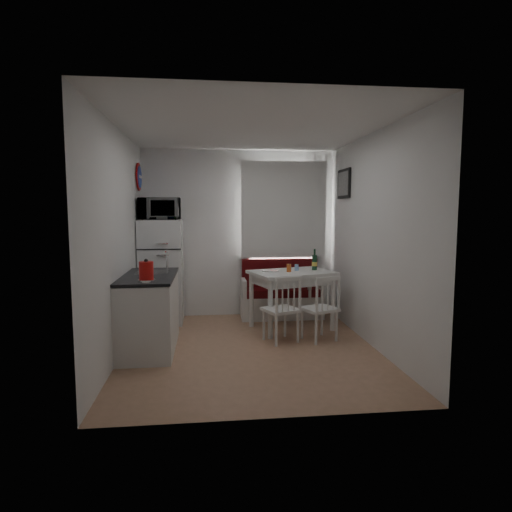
{
  "coord_description": "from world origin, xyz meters",
  "views": [
    {
      "loc": [
        -0.5,
        -4.98,
        1.65
      ],
      "look_at": [
        0.13,
        0.5,
        1.07
      ],
      "focal_mm": 30.0,
      "sensor_mm": 36.0,
      "label": 1
    }
  ],
  "objects_px": {
    "kitchen_counter": "(150,312)",
    "bench": "(281,298)",
    "kettle": "(146,271)",
    "dining_table": "(292,278)",
    "microwave": "(160,209)",
    "chair_left": "(282,302)",
    "fridge": "(162,271)",
    "chair_right": "(321,301)",
    "wine_bottle": "(315,260)"
  },
  "relations": [
    {
      "from": "kitchen_counter",
      "to": "bench",
      "type": "height_order",
      "value": "kitchen_counter"
    },
    {
      "from": "kitchen_counter",
      "to": "kettle",
      "type": "distance_m",
      "value": 0.78
    },
    {
      "from": "kettle",
      "to": "dining_table",
      "type": "bearing_deg",
      "value": 33.79
    },
    {
      "from": "microwave",
      "to": "kettle",
      "type": "xyz_separation_m",
      "value": [
        0.03,
        -1.73,
        -0.67
      ]
    },
    {
      "from": "bench",
      "to": "chair_left",
      "type": "xyz_separation_m",
      "value": [
        -0.22,
        -1.33,
        0.23
      ]
    },
    {
      "from": "chair_left",
      "to": "dining_table",
      "type": "bearing_deg",
      "value": 46.89
    },
    {
      "from": "kitchen_counter",
      "to": "bench",
      "type": "bearing_deg",
      "value": 36.4
    },
    {
      "from": "bench",
      "to": "fridge",
      "type": "bearing_deg",
      "value": -176.56
    },
    {
      "from": "kitchen_counter",
      "to": "fridge",
      "type": "height_order",
      "value": "fridge"
    },
    {
      "from": "kitchen_counter",
      "to": "dining_table",
      "type": "distance_m",
      "value": 2.0
    },
    {
      "from": "chair_left",
      "to": "chair_right",
      "type": "bearing_deg",
      "value": -22.22
    },
    {
      "from": "fridge",
      "to": "wine_bottle",
      "type": "xyz_separation_m",
      "value": [
        2.2,
        -0.46,
        0.2
      ]
    },
    {
      "from": "kitchen_counter",
      "to": "bench",
      "type": "xyz_separation_m",
      "value": [
        1.84,
        1.35,
        -0.16
      ]
    },
    {
      "from": "chair_right",
      "to": "wine_bottle",
      "type": "height_order",
      "value": "wine_bottle"
    },
    {
      "from": "chair_left",
      "to": "microwave",
      "type": "xyz_separation_m",
      "value": [
        -1.6,
        1.17,
        1.16
      ]
    },
    {
      "from": "bench",
      "to": "kettle",
      "type": "xyz_separation_m",
      "value": [
        -1.79,
        -1.89,
        0.72
      ]
    },
    {
      "from": "kitchen_counter",
      "to": "wine_bottle",
      "type": "height_order",
      "value": "kitchen_counter"
    },
    {
      "from": "chair_right",
      "to": "microwave",
      "type": "bearing_deg",
      "value": 128.47
    },
    {
      "from": "chair_right",
      "to": "wine_bottle",
      "type": "relative_size",
      "value": 1.7
    },
    {
      "from": "microwave",
      "to": "kitchen_counter",
      "type": "bearing_deg",
      "value": -90.94
    },
    {
      "from": "kettle",
      "to": "bench",
      "type": "bearing_deg",
      "value": 46.6
    },
    {
      "from": "kitchen_counter",
      "to": "bench",
      "type": "distance_m",
      "value": 2.29
    },
    {
      "from": "fridge",
      "to": "wine_bottle",
      "type": "distance_m",
      "value": 2.25
    },
    {
      "from": "chair_left",
      "to": "kettle",
      "type": "bearing_deg",
      "value": 177.31
    },
    {
      "from": "chair_left",
      "to": "fridge",
      "type": "height_order",
      "value": "fridge"
    },
    {
      "from": "dining_table",
      "to": "kettle",
      "type": "height_order",
      "value": "kettle"
    },
    {
      "from": "chair_left",
      "to": "fridge",
      "type": "distance_m",
      "value": 2.02
    },
    {
      "from": "bench",
      "to": "microwave",
      "type": "xyz_separation_m",
      "value": [
        -1.82,
        -0.16,
        1.39
      ]
    },
    {
      "from": "bench",
      "to": "chair_right",
      "type": "height_order",
      "value": "bench"
    },
    {
      "from": "dining_table",
      "to": "fridge",
      "type": "height_order",
      "value": "fridge"
    },
    {
      "from": "fridge",
      "to": "chair_left",
      "type": "bearing_deg",
      "value": -37.43
    },
    {
      "from": "chair_right",
      "to": "microwave",
      "type": "xyz_separation_m",
      "value": [
        -2.1,
        1.17,
        1.17
      ]
    },
    {
      "from": "chair_right",
      "to": "fridge",
      "type": "distance_m",
      "value": 2.44
    },
    {
      "from": "chair_right",
      "to": "wine_bottle",
      "type": "distance_m",
      "value": 0.88
    },
    {
      "from": "chair_left",
      "to": "microwave",
      "type": "distance_m",
      "value": 2.3
    },
    {
      "from": "bench",
      "to": "dining_table",
      "type": "height_order",
      "value": "bench"
    },
    {
      "from": "bench",
      "to": "chair_right",
      "type": "distance_m",
      "value": 1.38
    },
    {
      "from": "chair_right",
      "to": "microwave",
      "type": "height_order",
      "value": "microwave"
    },
    {
      "from": "microwave",
      "to": "chair_left",
      "type": "bearing_deg",
      "value": -36.28
    },
    {
      "from": "dining_table",
      "to": "wine_bottle",
      "type": "relative_size",
      "value": 4.21
    },
    {
      "from": "chair_left",
      "to": "chair_right",
      "type": "distance_m",
      "value": 0.5
    },
    {
      "from": "chair_right",
      "to": "dining_table",
      "type": "bearing_deg",
      "value": 88.5
    },
    {
      "from": "microwave",
      "to": "fridge",
      "type": "bearing_deg",
      "value": 90.0
    },
    {
      "from": "kitchen_counter",
      "to": "chair_right",
      "type": "bearing_deg",
      "value": 0.62
    },
    {
      "from": "wine_bottle",
      "to": "chair_right",
      "type": "bearing_deg",
      "value": -97.53
    },
    {
      "from": "dining_table",
      "to": "chair_left",
      "type": "distance_m",
      "value": 0.73
    },
    {
      "from": "chair_left",
      "to": "wine_bottle",
      "type": "distance_m",
      "value": 1.06
    },
    {
      "from": "chair_right",
      "to": "kettle",
      "type": "bearing_deg",
      "value": 172.79
    },
    {
      "from": "fridge",
      "to": "kettle",
      "type": "height_order",
      "value": "fridge"
    },
    {
      "from": "bench",
      "to": "dining_table",
      "type": "relative_size",
      "value": 1.0
    }
  ]
}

